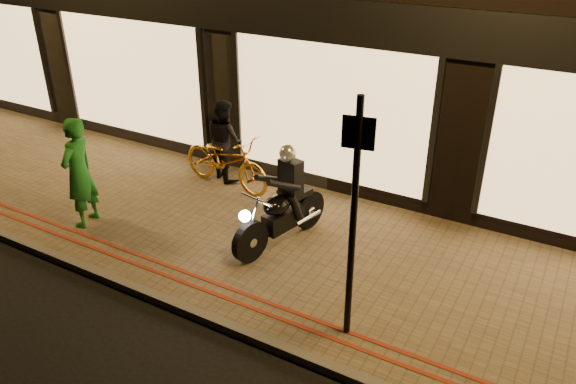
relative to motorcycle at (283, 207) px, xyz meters
The scene contains 9 objects.
ground 2.19m from the motorcycle, 95.47° to the right, with size 90.00×90.00×0.00m, color black.
sidewalk 0.70m from the motorcycle, 165.26° to the right, with size 50.00×4.00×0.12m, color #716246.
kerb_stone 2.12m from the motorcycle, 95.60° to the right, with size 50.00×0.14×0.12m, color #59544C.
red_kerb_lines 1.63m from the motorcycle, 97.45° to the right, with size 50.00×0.26×0.01m.
motorcycle is the anchor object (origin of this frame).
sign_post 2.46m from the motorcycle, 39.09° to the right, with size 0.35×0.09×3.00m.
bicycle_gold 2.20m from the motorcycle, 148.33° to the left, with size 0.69×1.97×1.03m, color orange.
person_green 3.29m from the motorcycle, 160.60° to the right, with size 0.66×0.43×1.81m, color #1D6F22.
person_dark 2.57m from the motorcycle, 145.13° to the left, with size 0.75×0.58×1.54m, color black.
Camera 1 is at (3.95, -4.35, 4.78)m, focal length 35.00 mm.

